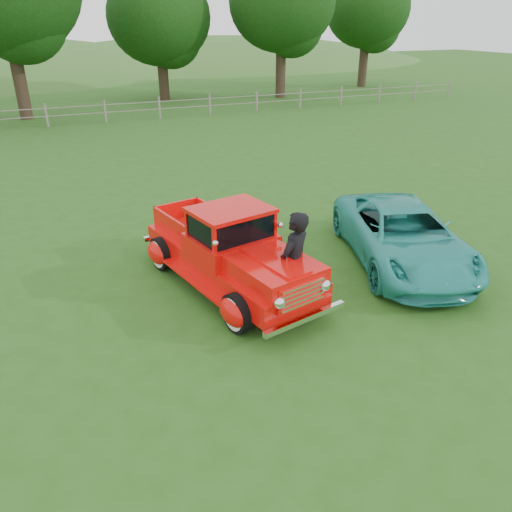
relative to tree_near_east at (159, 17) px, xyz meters
name	(u,v)px	position (x,y,z in m)	size (l,w,h in m)	color
ground	(279,330)	(-5.00, -29.00, -5.25)	(140.00, 140.00, 0.00)	#254F15
distant_hills	(31,109)	(-9.08, 30.46, -9.80)	(116.00, 60.00, 18.00)	#356927
fence_line	(105,111)	(-5.00, -7.00, -4.64)	(48.00, 0.12, 1.20)	slate
tree_near_east	(159,17)	(0.00, 0.00, 0.00)	(6.80, 6.80, 8.33)	black
tree_mid_east	(282,2)	(8.00, -2.00, 0.93)	(7.20, 7.20, 9.44)	black
tree_far_east	(368,9)	(17.00, 1.00, 0.61)	(6.60, 6.60, 8.86)	black
red_pickup	(230,252)	(-5.21, -27.04, -4.45)	(2.99, 5.24, 1.78)	black
teal_sedan	(403,235)	(-1.16, -27.53, -4.57)	(2.25, 4.87, 1.35)	teal
man	(294,264)	(-4.46, -28.49, -4.22)	(0.75, 0.49, 2.06)	black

